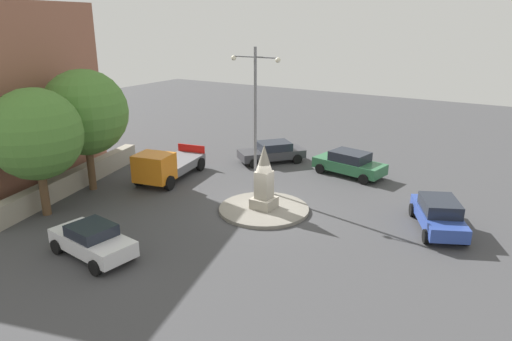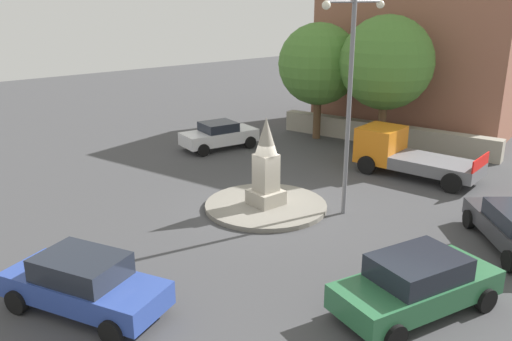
{
  "view_description": "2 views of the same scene",
  "coord_description": "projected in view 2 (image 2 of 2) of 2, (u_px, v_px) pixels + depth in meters",
  "views": [
    {
      "loc": [
        -11.3,
        19.24,
        9.45
      ],
      "look_at": [
        0.51,
        -0.06,
        2.07
      ],
      "focal_mm": 32.93,
      "sensor_mm": 36.0,
      "label": 1
    },
    {
      "loc": [
        -12.32,
        -14.13,
        7.64
      ],
      "look_at": [
        -0.94,
        -0.55,
        1.84
      ],
      "focal_mm": 37.26,
      "sensor_mm": 36.0,
      "label": 2
    }
  ],
  "objects": [
    {
      "name": "traffic_island",
      "position": [
        266.0,
        206.0,
        20.16
      ],
      "size": [
        4.62,
        4.62,
        0.18
      ],
      "primitive_type": "cylinder",
      "color": "gray",
      "rests_on": "ground"
    },
    {
      "name": "tree_mid_cluster",
      "position": [
        386.0,
        63.0,
        26.69
      ],
      "size": [
        4.73,
        4.73,
        6.86
      ],
      "color": "brown",
      "rests_on": "ground"
    },
    {
      "name": "tree_near_wall",
      "position": [
        319.0,
        64.0,
        28.91
      ],
      "size": [
        4.44,
        4.44,
        6.38
      ],
      "color": "brown",
      "rests_on": "ground"
    },
    {
      "name": "corner_building",
      "position": [
        421.0,
        41.0,
        30.93
      ],
      "size": [
        8.73,
        12.06,
        10.35
      ],
      "primitive_type": "cube",
      "rotation": [
        0.0,
        0.0,
        1.83
      ],
      "color": "#935B47",
      "rests_on": "ground"
    },
    {
      "name": "car_blue_far_side",
      "position": [
        84.0,
        283.0,
        13.36
      ],
      "size": [
        3.33,
        4.61,
        1.53
      ],
      "color": "#2D479E",
      "rests_on": "ground"
    },
    {
      "name": "car_green_passing",
      "position": [
        417.0,
        283.0,
        13.32
      ],
      "size": [
        4.68,
        2.64,
        1.54
      ],
      "color": "#2D6B42",
      "rests_on": "ground"
    },
    {
      "name": "car_white_parked_left",
      "position": [
        219.0,
        135.0,
        27.87
      ],
      "size": [
        4.15,
        2.29,
        1.42
      ],
      "color": "silver",
      "rests_on": "ground"
    },
    {
      "name": "monument",
      "position": [
        266.0,
        165.0,
        19.66
      ],
      "size": [
        1.13,
        1.13,
        3.34
      ],
      "color": "#9E9687",
      "rests_on": "traffic_island"
    },
    {
      "name": "truck_orange_approaching",
      "position": [
        405.0,
        154.0,
        23.78
      ],
      "size": [
        3.15,
        5.65,
        2.0
      ],
      "color": "orange",
      "rests_on": "ground"
    },
    {
      "name": "streetlamp",
      "position": [
        350.0,
        84.0,
        18.23
      ],
      "size": [
        3.0,
        0.28,
        8.03
      ],
      "color": "slate",
      "rests_on": "ground"
    },
    {
      "name": "stone_boundary_wall",
      "position": [
        384.0,
        134.0,
        28.81
      ],
      "size": [
        3.73,
        11.88,
        1.13
      ],
      "primitive_type": "cube",
      "rotation": [
        0.0,
        0.0,
        1.83
      ],
      "color": "#9E9687",
      "rests_on": "ground"
    },
    {
      "name": "ground_plane",
      "position": [
        266.0,
        208.0,
        20.19
      ],
      "size": [
        80.0,
        80.0,
        0.0
      ],
      "primitive_type": "plane",
      "color": "#424244"
    }
  ]
}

